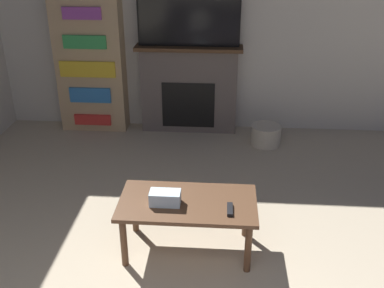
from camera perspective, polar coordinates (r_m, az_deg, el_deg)
name	(u,v)px	position (r m, az deg, el deg)	size (l,w,h in m)	color
wall_back	(207,14)	(5.21, 1.87, 16.23)	(5.81, 0.06, 2.70)	beige
fireplace	(189,89)	(5.29, -0.39, 7.04)	(1.21, 0.28, 1.02)	#605651
tv	(189,13)	(5.05, -0.44, 16.27)	(1.13, 0.03, 0.72)	black
coffee_table	(188,208)	(3.31, -0.55, -8.12)	(1.00, 0.54, 0.43)	brown
tissue_box	(165,198)	(3.23, -3.44, -6.84)	(0.22, 0.12, 0.10)	silver
remote_control	(230,209)	(3.18, 4.84, -8.27)	(0.04, 0.15, 0.02)	black
bookshelf	(91,66)	(5.40, -12.72, 9.65)	(0.77, 0.29, 1.54)	tan
storage_basket	(266,135)	(5.11, 9.37, 1.12)	(0.33, 0.33, 0.23)	#BCB29E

